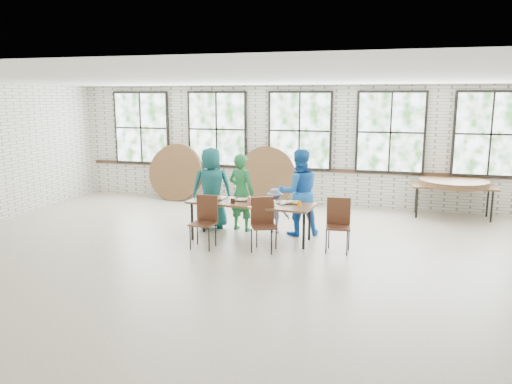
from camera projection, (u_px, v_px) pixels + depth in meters
room at (300, 133)px, 12.49m from camera, size 12.00×12.00×12.00m
dining_table at (251, 205)px, 9.46m from camera, size 2.47×1.03×0.74m
chair_near_left at (205, 217)px, 9.06m from camera, size 0.46×0.44×0.95m
chair_near_right at (263, 219)px, 8.88m from camera, size 0.55×0.54×0.95m
chair_spare at (338, 220)px, 8.83m from camera, size 0.46×0.45×0.95m
adult_teal at (212, 188)px, 10.32m from camera, size 0.97×0.81×1.70m
adult_green at (241, 192)px, 10.15m from camera, size 0.66×0.53×1.59m
toddler at (275, 211)px, 10.03m from camera, size 0.62×0.40×0.91m
adult_blue at (299, 192)px, 9.83m from camera, size 1.02×0.93×1.71m
storage_table at (453, 188)px, 11.27m from camera, size 1.83×0.83×0.74m
tabletop_clutter at (256, 202)px, 9.39m from camera, size 2.03×0.59×0.11m
round_tops_stacked at (454, 183)px, 11.24m from camera, size 1.50×1.50×0.13m
round_tops_leaning at (220, 174)px, 12.91m from camera, size 4.00×0.47×1.49m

